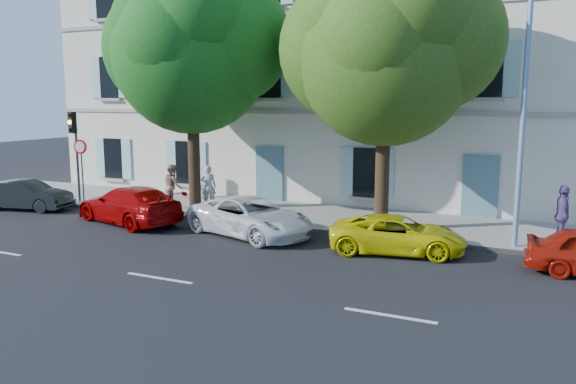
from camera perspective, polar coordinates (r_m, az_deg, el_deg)
The scene contains 16 objects.
ground at distance 18.06m, azimuth -5.13°, elevation -5.14°, with size 90.00×90.00×0.00m, color black.
sidewalk at distance 21.91m, azimuth 0.69°, elevation -2.33°, with size 36.00×4.50×0.15m, color #A09E96.
kerb at distance 19.99m, azimuth -1.86°, elevation -3.45°, with size 36.00×0.16×0.16m, color #9E998E.
building at distance 26.85m, azimuth 5.88°, elevation 12.49°, with size 28.00×7.00×12.00m, color silver.
car_dark_sedan at distance 25.58m, azimuth -24.99°, elevation -0.30°, with size 1.29×3.70×1.22m, color black.
car_red_coupe at distance 21.47m, azimuth -15.83°, elevation -1.25°, with size 1.93×4.75×1.38m, color #A30404.
car_white_coupe at distance 18.80m, azimuth -3.85°, elevation -2.53°, with size 2.13×4.63×1.29m, color white.
car_yellow_supercar at distance 17.02m, azimuth 11.08°, elevation -4.26°, with size 1.84×4.00×1.11m, color yellow.
tree_left at distance 22.57m, azimuth -9.80°, elevation 13.47°, with size 6.05×6.05×9.37m.
tree_right at distance 18.94m, azimuth 9.86°, elevation 13.27°, with size 5.76×5.76×8.88m.
traffic_light at distance 25.76m, azimuth -20.92°, elevation 5.24°, with size 0.34×0.44×3.85m.
road_sign at distance 25.64m, azimuth -20.28°, elevation 3.35°, with size 0.62×0.16×2.68m.
street_lamp at distance 17.60m, azimuth 22.89°, elevation 9.20°, with size 0.44×1.72×8.00m.
pedestrian_a at distance 23.20m, azimuth -8.07°, elevation 0.58°, with size 0.63×0.41×1.71m, color silver.
pedestrian_b at distance 23.26m, azimuth -11.62°, elevation 0.60°, with size 0.87×0.68×1.79m, color tan.
pedestrian_c at distance 18.88m, azimuth 26.10°, elevation -2.13°, with size 1.07×0.45×1.83m, color #664C8C.
Camera 1 is at (8.79, -15.12, 4.51)m, focal length 35.00 mm.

